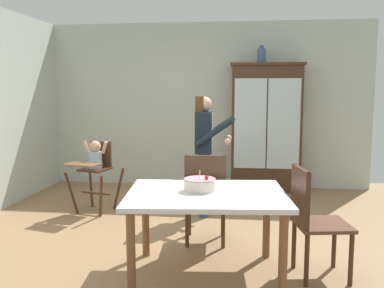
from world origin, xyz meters
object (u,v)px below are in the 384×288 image
object	(u,v)px
adult_person	(205,141)
ceramic_vase	(262,55)
china_cabinet	(266,127)
dining_table	(206,203)
dining_chair_far_side	(205,193)
high_chair_with_toddler	(95,163)
birthday_cake	(200,185)
dining_chair_right_end	(311,214)

from	to	relation	value
adult_person	ceramic_vase	bearing A→B (deg)	-26.32
china_cabinet	dining_table	bearing A→B (deg)	-101.49
dining_chair_far_side	high_chair_with_toddler	bearing A→B (deg)	-37.35
china_cabinet	ceramic_vase	world-z (taller)	ceramic_vase
dining_table	birthday_cake	distance (m)	0.17
dining_table	birthday_cake	world-z (taller)	birthday_cake
dining_table	dining_chair_right_end	world-z (taller)	dining_chair_right_end
high_chair_with_toddler	dining_table	distance (m)	2.40
birthday_cake	dining_chair_far_side	world-z (taller)	dining_chair_far_side
birthday_cake	dining_chair_right_end	bearing A→B (deg)	1.21
high_chair_with_toddler	dining_chair_right_end	distance (m)	3.03
ceramic_vase	birthday_cake	distance (m)	3.52
china_cabinet	high_chair_with_toddler	distance (m)	2.75
adult_person	dining_chair_far_side	distance (m)	1.12
ceramic_vase	adult_person	world-z (taller)	ceramic_vase
dining_chair_right_end	dining_chair_far_side	bearing A→B (deg)	46.53
adult_person	dining_table	world-z (taller)	adult_person
china_cabinet	dining_chair_right_end	world-z (taller)	china_cabinet
birthday_cake	dining_chair_right_end	distance (m)	0.98
ceramic_vase	dining_chair_right_end	bearing A→B (deg)	-84.21
china_cabinet	dining_chair_right_end	xyz separation A→B (m)	(0.23, -3.17, -0.46)
birthday_cake	dining_chair_far_side	xyz separation A→B (m)	(-0.01, 0.67, -0.24)
ceramic_vase	dining_chair_far_side	distance (m)	3.05
dining_table	high_chair_with_toddler	bearing A→B (deg)	132.67
dining_table	dining_chair_far_side	size ratio (longest dim) A/B	1.50
ceramic_vase	birthday_cake	world-z (taller)	ceramic_vase
dining_chair_right_end	adult_person	bearing A→B (deg)	22.82
ceramic_vase	dining_chair_far_side	world-z (taller)	ceramic_vase
adult_person	high_chair_with_toddler	bearing A→B (deg)	90.12
dining_chair_right_end	ceramic_vase	bearing A→B (deg)	-3.70
adult_person	dining_table	size ratio (longest dim) A/B	1.06
adult_person	dining_chair_far_side	world-z (taller)	adult_person
ceramic_vase	adult_person	xyz separation A→B (m)	(-0.74, -1.49, -1.17)
high_chair_with_toddler	dining_table	world-z (taller)	high_chair_with_toddler
dining_chair_far_side	dining_table	bearing A→B (deg)	92.16
dining_table	ceramic_vase	bearing A→B (deg)	80.12
adult_person	dining_chair_far_side	xyz separation A→B (m)	(0.10, -1.04, -0.41)
adult_person	birthday_cake	distance (m)	1.72
dining_chair_far_side	birthday_cake	bearing A→B (deg)	87.21
ceramic_vase	dining_chair_right_end	world-z (taller)	ceramic_vase
high_chair_with_toddler	dining_chair_right_end	xyz separation A→B (m)	(2.51, -1.69, -0.10)
dining_table	dining_chair_right_end	size ratio (longest dim) A/B	1.50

